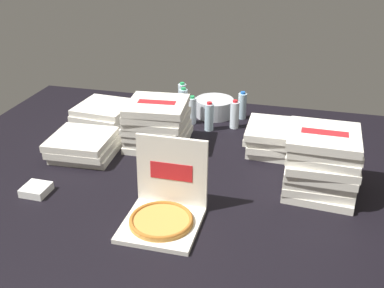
% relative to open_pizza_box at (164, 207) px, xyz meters
% --- Properties ---
extents(ground_plane, '(3.20, 2.40, 0.02)m').
position_rel_open_pizza_box_xyz_m(ground_plane, '(-0.02, 0.49, -0.09)').
color(ground_plane, black).
extents(open_pizza_box, '(0.37, 0.39, 0.39)m').
position_rel_open_pizza_box_xyz_m(open_pizza_box, '(0.00, 0.00, 0.00)').
color(open_pizza_box, silver).
rests_on(open_pizza_box, ground_plane).
extents(pizza_stack_right_far, '(0.41, 0.40, 0.31)m').
position_rel_open_pizza_box_xyz_m(pizza_stack_right_far, '(-0.29, 0.79, 0.08)').
color(pizza_stack_right_far, silver).
rests_on(pizza_stack_right_far, ground_plane).
extents(pizza_stack_right_near, '(0.40, 0.41, 0.35)m').
position_rel_open_pizza_box_xyz_m(pizza_stack_right_near, '(0.73, 0.47, 0.10)').
color(pizza_stack_right_near, silver).
rests_on(pizza_stack_right_near, ground_plane).
extents(pizza_stack_center_far, '(0.41, 0.41, 0.13)m').
position_rel_open_pizza_box_xyz_m(pizza_stack_center_far, '(-0.70, 0.55, -0.01)').
color(pizza_stack_center_far, silver).
rests_on(pizza_stack_center_far, ground_plane).
extents(pizza_stack_left_far, '(0.40, 0.40, 0.18)m').
position_rel_open_pizza_box_xyz_m(pizza_stack_left_far, '(0.47, 0.90, 0.01)').
color(pizza_stack_left_far, silver).
rests_on(pizza_stack_left_far, ground_plane).
extents(pizza_stack_left_mid, '(0.40, 0.41, 0.13)m').
position_rel_open_pizza_box_xyz_m(pizza_stack_left_mid, '(-0.80, 1.07, -0.01)').
color(pizza_stack_left_mid, silver).
rests_on(pizza_stack_left_mid, ground_plane).
extents(ice_bucket, '(0.29, 0.29, 0.13)m').
position_rel_open_pizza_box_xyz_m(ice_bucket, '(-0.04, 1.38, -0.01)').
color(ice_bucket, '#B7BABF').
rests_on(ice_bucket, ground_plane).
extents(water_bottle_0, '(0.06, 0.06, 0.21)m').
position_rel_open_pizza_box_xyz_m(water_bottle_0, '(-0.17, 1.20, 0.02)').
color(water_bottle_0, white).
rests_on(water_bottle_0, ground_plane).
extents(water_bottle_1, '(0.06, 0.06, 0.21)m').
position_rel_open_pizza_box_xyz_m(water_bottle_1, '(-0.02, 1.11, 0.02)').
color(water_bottle_1, silver).
rests_on(water_bottle_1, ground_plane).
extents(water_bottle_2, '(0.06, 0.06, 0.21)m').
position_rel_open_pizza_box_xyz_m(water_bottle_2, '(-0.32, 1.47, 0.02)').
color(water_bottle_2, silver).
rests_on(water_bottle_2, ground_plane).
extents(water_bottle_3, '(0.06, 0.06, 0.21)m').
position_rel_open_pizza_box_xyz_m(water_bottle_3, '(0.14, 1.19, 0.02)').
color(water_bottle_3, white).
rests_on(water_bottle_3, ground_plane).
extents(water_bottle_4, '(0.06, 0.06, 0.21)m').
position_rel_open_pizza_box_xyz_m(water_bottle_4, '(-0.27, 1.35, 0.02)').
color(water_bottle_4, silver).
rests_on(water_bottle_4, ground_plane).
extents(water_bottle_5, '(0.06, 0.06, 0.21)m').
position_rel_open_pizza_box_xyz_m(water_bottle_5, '(0.17, 1.38, 0.02)').
color(water_bottle_5, silver).
rests_on(water_bottle_5, ground_plane).
extents(napkin_pile, '(0.14, 0.14, 0.04)m').
position_rel_open_pizza_box_xyz_m(napkin_pile, '(-0.75, 0.06, -0.05)').
color(napkin_pile, white).
rests_on(napkin_pile, ground_plane).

